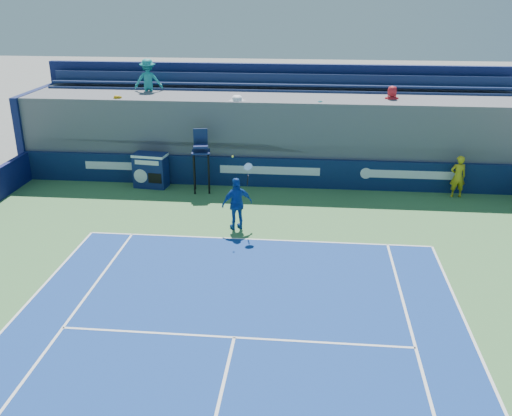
# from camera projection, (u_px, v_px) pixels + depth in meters

# --- Properties ---
(ball_person) EXTENTS (0.63, 0.44, 1.64)m
(ball_person) POSITION_uv_depth(u_px,v_px,m) (458.00, 176.00, 21.67)
(ball_person) COLOR gold
(ball_person) RESTS_ON apron
(back_hoarding) EXTENTS (20.40, 0.21, 1.20)m
(back_hoarding) POSITION_uv_depth(u_px,v_px,m) (270.00, 172.00, 22.87)
(back_hoarding) COLOR #0C1B43
(back_hoarding) RESTS_ON ground
(match_clock) EXTENTS (1.40, 0.87, 1.40)m
(match_clock) POSITION_uv_depth(u_px,v_px,m) (151.00, 169.00, 22.80)
(match_clock) COLOR #101D50
(match_clock) RESTS_ON ground
(umpire_chair) EXTENTS (0.81, 0.81, 2.48)m
(umpire_chair) POSITION_uv_depth(u_px,v_px,m) (201.00, 154.00, 22.01)
(umpire_chair) COLOR black
(umpire_chair) RESTS_ON ground
(tennis_player) EXTENTS (1.13, 0.85, 2.57)m
(tennis_player) POSITION_uv_depth(u_px,v_px,m) (237.00, 204.00, 18.76)
(tennis_player) COLOR #133F9A
(tennis_player) RESTS_ON apron
(stadium_seating) EXTENTS (21.00, 4.05, 4.72)m
(stadium_seating) POSITION_uv_depth(u_px,v_px,m) (273.00, 130.00, 24.32)
(stadium_seating) COLOR #545459
(stadium_seating) RESTS_ON ground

